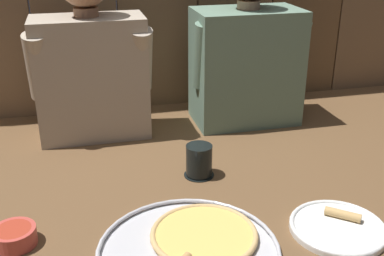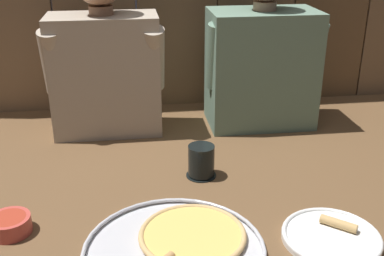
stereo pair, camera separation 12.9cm
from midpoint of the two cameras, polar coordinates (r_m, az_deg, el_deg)
ground_plane at (r=1.30m, az=5.05°, el=-9.06°), size 3.20×3.20×0.00m
pizza_tray at (r=1.13m, az=1.98°, el=-13.94°), size 0.42×0.42×0.03m
dinner_plate at (r=1.22m, az=19.43°, el=-12.27°), size 0.23×0.23×0.03m
drinking_glass at (r=1.40m, az=3.87°, el=-4.08°), size 0.09×0.09×0.10m
dipping_bowl at (r=1.23m, az=-18.24°, el=-11.00°), size 0.10×0.10×0.04m
diner_left at (r=1.65m, az=-8.32°, el=8.95°), size 0.41×0.21×0.63m
diner_right at (r=1.74m, az=10.58°, el=9.10°), size 0.41×0.23×0.63m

